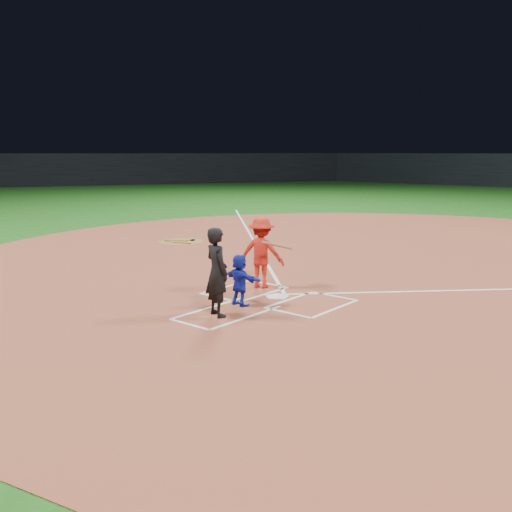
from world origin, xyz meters
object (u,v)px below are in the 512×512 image
Objects in this scene: home_plate at (277,297)px; batter_at_plate at (262,253)px; umpire at (217,272)px; on_deck_circle at (181,242)px; catcher at (240,280)px.

home_plate is 0.34× the size of batter_at_plate.
umpire is at bearing -70.72° from batter_at_plate.
on_deck_circle is 0.97× the size of batter_at_plate.
on_deck_circle is at bearing -26.53° from catcher.
umpire is at bearing -38.67° from on_deck_circle.
on_deck_circle is 0.93× the size of umpire.
umpire is 1.05× the size of batter_at_plate.
home_plate is 0.53× the size of catcher.
umpire reaches higher than catcher.
umpire is (7.82, -6.26, 0.91)m from on_deck_circle.
umpire reaches higher than on_deck_circle.
home_plate is at bearing -91.22° from catcher.
on_deck_circle is at bearing 151.67° from batter_at_plate.
on_deck_circle is at bearing -28.58° from home_plate.
on_deck_circle is (-7.83, 4.27, -0.00)m from home_plate.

